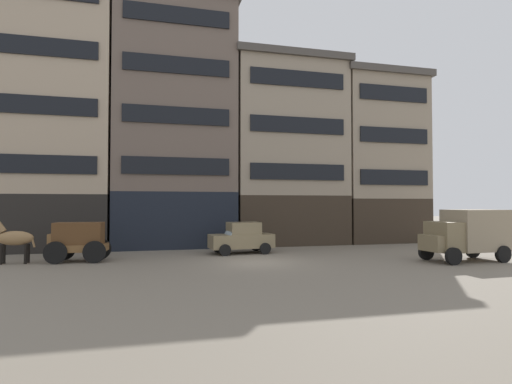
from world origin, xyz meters
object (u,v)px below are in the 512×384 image
object	(u,v)px
sedan_dark	(242,238)
cargo_wagon	(78,239)
pedestrian_officer	(446,233)
delivery_truck_near	(466,233)
draft_horse	(13,238)

from	to	relation	value
sedan_dark	cargo_wagon	bearing A→B (deg)	-171.71
sedan_dark	pedestrian_officer	size ratio (longest dim) A/B	2.13
delivery_truck_near	pedestrian_officer	world-z (taller)	delivery_truck_near
pedestrian_officer	cargo_wagon	bearing A→B (deg)	-178.25
draft_horse	sedan_dark	distance (m)	11.77
delivery_truck_near	cargo_wagon	bearing A→B (deg)	166.58
cargo_wagon	pedestrian_officer	bearing A→B (deg)	1.75
draft_horse	pedestrian_officer	bearing A→B (deg)	1.54
delivery_truck_near	pedestrian_officer	size ratio (longest dim) A/B	2.45
delivery_truck_near	sedan_dark	distance (m)	12.03
draft_horse	sedan_dark	xyz separation A→B (m)	(11.70, 1.27, -0.36)
sedan_dark	delivery_truck_near	bearing A→B (deg)	-29.21
delivery_truck_near	pedestrian_officer	bearing A→B (deg)	59.16
cargo_wagon	delivery_truck_near	xyz separation A→B (m)	(19.24, -4.59, 0.28)
cargo_wagon	pedestrian_officer	world-z (taller)	cargo_wagon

